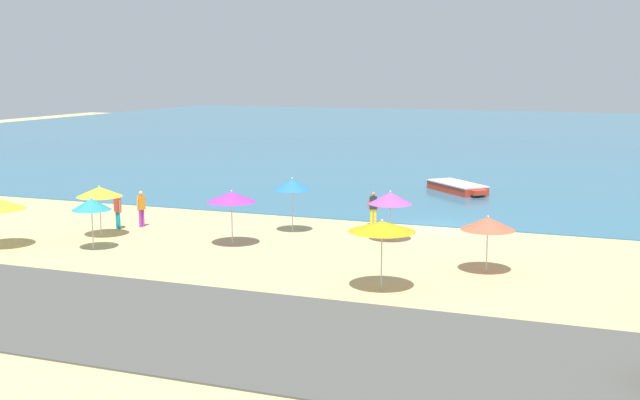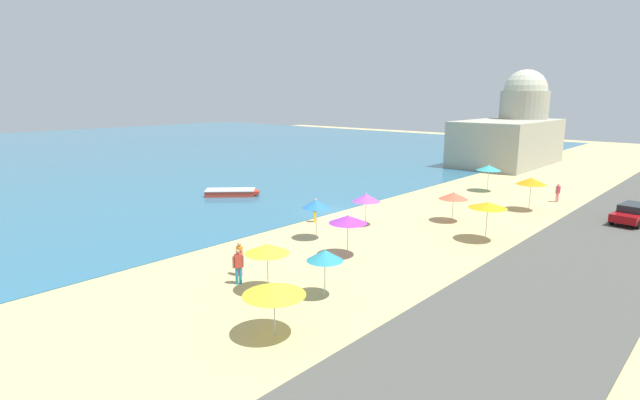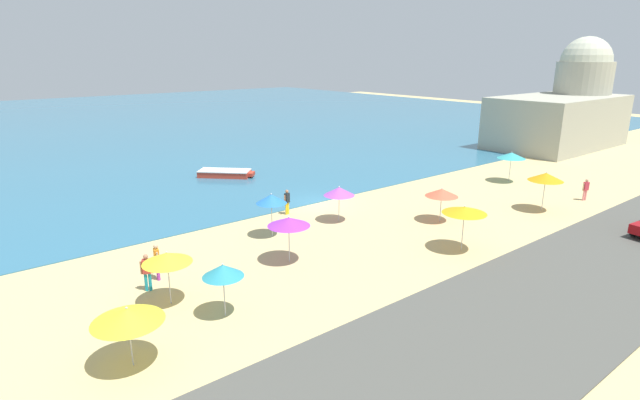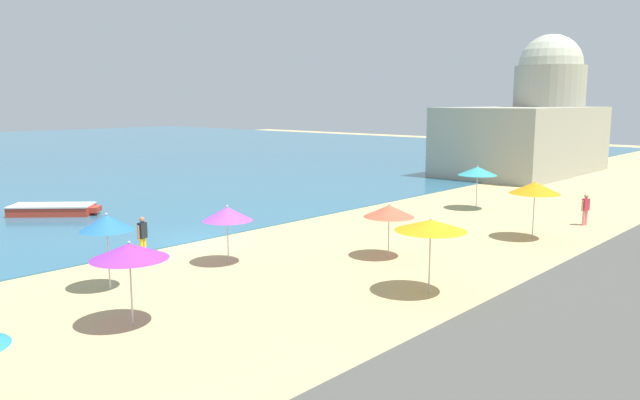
# 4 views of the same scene
# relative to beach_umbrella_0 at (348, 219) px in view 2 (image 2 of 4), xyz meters

# --- Properties ---
(ground_plane) EXTENTS (160.00, 160.00, 0.00)m
(ground_plane) POSITION_rel_beach_umbrella_0_xyz_m (7.75, 7.41, -2.20)
(ground_plane) COLOR tan
(sea) EXTENTS (150.00, 110.00, 0.05)m
(sea) POSITION_rel_beach_umbrella_0_xyz_m (7.75, 62.41, -2.17)
(sea) COLOR #2E6A88
(sea) RESTS_ON ground_plane
(coastal_road) EXTENTS (80.00, 8.00, 0.06)m
(coastal_road) POSITION_rel_beach_umbrella_0_xyz_m (7.75, -10.59, -2.17)
(coastal_road) COLOR #4B4B45
(coastal_road) RESTS_ON ground_plane
(beach_umbrella_0) EXTENTS (2.21, 2.21, 2.50)m
(beach_umbrella_0) POSITION_rel_beach_umbrella_0_xyz_m (0.00, 0.00, 0.00)
(beach_umbrella_0) COLOR #B2B2B7
(beach_umbrella_0) RESTS_ON ground_plane
(beach_umbrella_1) EXTENTS (1.80, 1.80, 2.66)m
(beach_umbrella_1) POSITION_rel_beach_umbrella_0_xyz_m (1.38, 3.68, 0.13)
(beach_umbrella_1) COLOR #B2B2B7
(beach_umbrella_1) RESTS_ON ground_plane
(beach_umbrella_2) EXTENTS (2.40, 2.40, 2.59)m
(beach_umbrella_2) POSITION_rel_beach_umbrella_0_xyz_m (8.30, -4.68, 0.13)
(beach_umbrella_2) COLOR #B2B2B7
(beach_umbrella_2) RESTS_ON ground_plane
(beach_umbrella_3) EXTENTS (2.31, 2.31, 2.75)m
(beach_umbrella_3) POSITION_rel_beach_umbrella_0_xyz_m (18.73, -3.77, 0.21)
(beach_umbrella_3) COLOR #B2B2B7
(beach_umbrella_3) RESTS_ON ground_plane
(beach_umbrella_4) EXTENTS (2.10, 2.10, 2.25)m
(beach_umbrella_4) POSITION_rel_beach_umbrella_0_xyz_m (11.40, -0.78, -0.27)
(beach_umbrella_4) COLOR #B2B2B7
(beach_umbrella_4) RESTS_ON ground_plane
(beach_umbrella_5) EXTENTS (2.45, 2.45, 2.25)m
(beach_umbrella_5) POSITION_rel_beach_umbrella_0_xyz_m (-9.49, -3.94, -0.26)
(beach_umbrella_5) COLOR #B2B2B7
(beach_umbrella_5) RESTS_ON ground_plane
(beach_umbrella_6) EXTENTS (2.30, 2.30, 2.60)m
(beach_umbrella_6) POSITION_rel_beach_umbrella_0_xyz_m (24.32, 2.11, 0.08)
(beach_umbrella_6) COLOR #B2B2B7
(beach_umbrella_6) RESTS_ON ground_plane
(beach_umbrella_7) EXTENTS (2.11, 2.11, 2.43)m
(beach_umbrella_7) POSITION_rel_beach_umbrella_0_xyz_m (-6.65, -0.47, -0.07)
(beach_umbrella_7) COLOR #B2B2B7
(beach_umbrella_7) RESTS_ON ground_plane
(beach_umbrella_8) EXTENTS (1.70, 1.70, 2.34)m
(beach_umbrella_8) POSITION_rel_beach_umbrella_0_xyz_m (-5.32, -2.88, -0.19)
(beach_umbrella_8) COLOR #B2B2B7
(beach_umbrella_8) RESTS_ON ground_plane
(beach_umbrella_9) EXTENTS (2.00, 2.00, 2.34)m
(beach_umbrella_9) POSITION_rel_beach_umbrella_0_xyz_m (6.34, 3.37, -0.20)
(beach_umbrella_9) COLOR #B2B2B7
(beach_umbrella_9) RESTS_ON ground_plane
(bather_0) EXTENTS (0.55, 0.32, 1.72)m
(bather_0) POSITION_rel_beach_umbrella_0_xyz_m (4.55, 6.63, -1.24)
(bather_0) COLOR yellow
(bather_0) RESTS_ON ground_plane
(bather_1) EXTENTS (0.52, 0.36, 1.78)m
(bather_1) POSITION_rel_beach_umbrella_0_xyz_m (-6.95, 1.34, -1.20)
(bather_1) COLOR teal
(bather_1) RESTS_ON ground_plane
(bather_2) EXTENTS (0.29, 0.56, 1.81)m
(bather_2) POSITION_rel_beach_umbrella_0_xyz_m (-6.15, 2.19, -1.18)
(bather_2) COLOR purple
(bather_2) RESTS_ON ground_plane
(bather_3) EXTENTS (0.53, 0.34, 1.64)m
(bather_3) POSITION_rel_beach_umbrella_0_xyz_m (23.61, -4.46, -1.28)
(bather_3) COLOR pink
(bather_3) RESTS_ON ground_plane
(parked_car_0) EXTENTS (4.45, 2.27, 1.38)m
(parked_car_0) POSITION_rel_beach_umbrella_0_xyz_m (19.38, -10.83, -1.40)
(parked_car_0) COLOR maroon
(parked_car_0) RESTS_ON coastal_road
(skiff_nearshore) EXTENTS (4.42, 4.45, 0.58)m
(skiff_nearshore) POSITION_rel_beach_umbrella_0_xyz_m (6.46, 18.75, -1.86)
(skiff_nearshore) COLOR red
(skiff_nearshore) RESTS_ON sea
(harbor_fortress) EXTENTS (17.02, 9.23, 12.43)m
(harbor_fortress) POSITION_rel_beach_umbrella_0_xyz_m (45.77, 8.03, 2.04)
(harbor_fortress) COLOR #A2A18E
(harbor_fortress) RESTS_ON ground_plane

